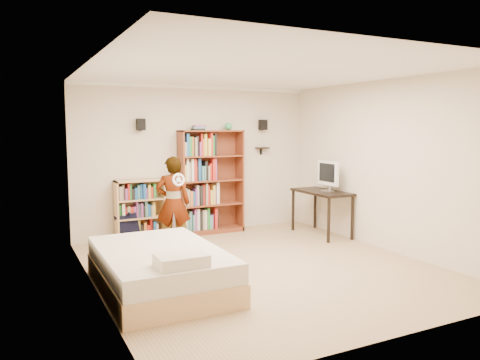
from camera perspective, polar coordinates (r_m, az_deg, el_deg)
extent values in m
cube|color=tan|center=(6.68, 2.71, -10.53)|extent=(4.50, 5.00, 0.01)
cube|color=beige|center=(8.68, -5.33, 2.44)|extent=(4.50, 0.02, 2.70)
cube|color=beige|center=(4.43, 18.82, -1.67)|extent=(4.50, 0.02, 2.70)
cube|color=beige|center=(5.67, -17.46, 0.08)|extent=(0.02, 5.00, 2.70)
cube|color=beige|center=(7.77, 17.41, 1.71)|extent=(0.02, 5.00, 2.70)
cube|color=white|center=(6.44, 2.84, 13.13)|extent=(4.50, 5.00, 0.02)
cube|color=white|center=(8.66, -5.35, 11.17)|extent=(4.50, 0.06, 0.06)
cube|color=white|center=(4.47, 19.17, 15.39)|extent=(4.50, 0.06, 0.06)
cube|color=white|center=(5.69, -17.61, 13.42)|extent=(0.06, 5.00, 0.06)
cube|color=white|center=(7.76, 17.58, 11.47)|extent=(0.06, 5.00, 0.06)
cube|color=black|center=(8.24, -11.99, 6.64)|extent=(0.14, 0.12, 0.20)
cube|color=black|center=(9.15, 2.82, 6.73)|extent=(0.14, 0.12, 0.20)
cube|color=black|center=(9.16, 2.77, 3.92)|extent=(0.25, 0.16, 0.02)
imported|color=black|center=(7.54, -8.15, -2.79)|extent=(0.64, 0.52, 1.50)
torus|color=white|center=(7.23, -7.50, 0.03)|extent=(0.20, 0.08, 0.20)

